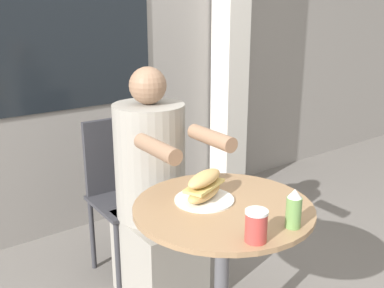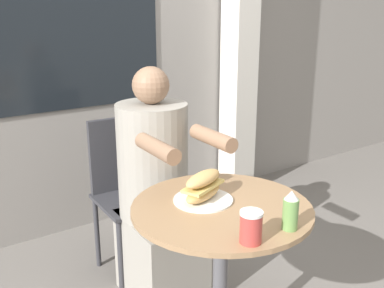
{
  "view_description": "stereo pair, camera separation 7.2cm",
  "coord_description": "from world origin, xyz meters",
  "px_view_note": "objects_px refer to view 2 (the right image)",
  "views": [
    {
      "loc": [
        -1.06,
        -1.2,
        1.46
      ],
      "look_at": [
        0.0,
        0.2,
        0.92
      ],
      "focal_mm": 42.0,
      "sensor_mm": 36.0,
      "label": 1
    },
    {
      "loc": [
        -1.0,
        -1.24,
        1.46
      ],
      "look_at": [
        0.0,
        0.2,
        0.92
      ],
      "focal_mm": 42.0,
      "sensor_mm": 36.0,
      "label": 2
    }
  ],
  "objects_px": {
    "cafe_table": "(221,249)",
    "diner_chair": "(126,181)",
    "condiment_bottle": "(291,211)",
    "drink_cup": "(251,227)",
    "sandwich_on_plate": "(203,189)",
    "seated_diner": "(157,203)"
  },
  "relations": [
    {
      "from": "drink_cup",
      "to": "sandwich_on_plate",
      "type": "bearing_deg",
      "value": 79.39
    },
    {
      "from": "sandwich_on_plate",
      "to": "cafe_table",
      "type": "bearing_deg",
      "value": -68.69
    },
    {
      "from": "diner_chair",
      "to": "condiment_bottle",
      "type": "xyz_separation_m",
      "value": [
        0.05,
        -1.17,
        0.26
      ]
    },
    {
      "from": "sandwich_on_plate",
      "to": "condiment_bottle",
      "type": "distance_m",
      "value": 0.38
    },
    {
      "from": "diner_chair",
      "to": "drink_cup",
      "type": "bearing_deg",
      "value": 86.06
    },
    {
      "from": "cafe_table",
      "to": "diner_chair",
      "type": "xyz_separation_m",
      "value": [
        0.03,
        0.89,
        -0.0
      ]
    },
    {
      "from": "diner_chair",
      "to": "sandwich_on_plate",
      "type": "xyz_separation_m",
      "value": [
        -0.06,
        -0.81,
        0.25
      ]
    },
    {
      "from": "cafe_table",
      "to": "seated_diner",
      "type": "bearing_deg",
      "value": 87.46
    },
    {
      "from": "diner_chair",
      "to": "seated_diner",
      "type": "xyz_separation_m",
      "value": [
        -0.01,
        -0.35,
        -0.0
      ]
    },
    {
      "from": "seated_diner",
      "to": "condiment_bottle",
      "type": "distance_m",
      "value": 0.87
    },
    {
      "from": "diner_chair",
      "to": "condiment_bottle",
      "type": "bearing_deg",
      "value": 94.57
    },
    {
      "from": "drink_cup",
      "to": "condiment_bottle",
      "type": "height_order",
      "value": "condiment_bottle"
    },
    {
      "from": "drink_cup",
      "to": "condiment_bottle",
      "type": "distance_m",
      "value": 0.17
    },
    {
      "from": "drink_cup",
      "to": "condiment_bottle",
      "type": "xyz_separation_m",
      "value": [
        0.17,
        -0.01,
        0.01
      ]
    },
    {
      "from": "seated_diner",
      "to": "condiment_bottle",
      "type": "bearing_deg",
      "value": 95.88
    },
    {
      "from": "sandwich_on_plate",
      "to": "condiment_bottle",
      "type": "bearing_deg",
      "value": -73.53
    },
    {
      "from": "diner_chair",
      "to": "drink_cup",
      "type": "height_order",
      "value": "diner_chair"
    },
    {
      "from": "sandwich_on_plate",
      "to": "condiment_bottle",
      "type": "height_order",
      "value": "condiment_bottle"
    },
    {
      "from": "sandwich_on_plate",
      "to": "diner_chair",
      "type": "bearing_deg",
      "value": 85.74
    },
    {
      "from": "condiment_bottle",
      "to": "cafe_table",
      "type": "bearing_deg",
      "value": 105.05
    },
    {
      "from": "seated_diner",
      "to": "sandwich_on_plate",
      "type": "bearing_deg",
      "value": 85.46
    },
    {
      "from": "drink_cup",
      "to": "diner_chair",
      "type": "bearing_deg",
      "value": 83.79
    }
  ]
}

